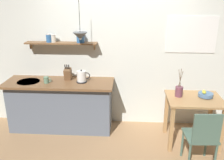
# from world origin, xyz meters

# --- Properties ---
(ground_plane) EXTENTS (14.00, 14.00, 0.00)m
(ground_plane) POSITION_xyz_m (0.00, 0.00, 0.00)
(ground_plane) COLOR #A87F56
(back_wall) EXTENTS (6.80, 0.11, 2.70)m
(back_wall) POSITION_xyz_m (0.20, 0.65, 1.35)
(back_wall) COLOR silver
(back_wall) RESTS_ON ground_plane
(kitchen_counter) EXTENTS (1.83, 0.63, 0.88)m
(kitchen_counter) POSITION_xyz_m (-1.00, 0.32, 0.45)
(kitchen_counter) COLOR slate
(kitchen_counter) RESTS_ON ground_plane
(wall_shelf) EXTENTS (1.21, 0.20, 0.33)m
(wall_shelf) POSITION_xyz_m (-0.89, 0.49, 1.55)
(wall_shelf) COLOR brown
(dining_table) EXTENTS (0.83, 0.65, 0.77)m
(dining_table) POSITION_xyz_m (1.19, 0.00, 0.62)
(dining_table) COLOR tan
(dining_table) RESTS_ON ground_plane
(dining_chair_near) EXTENTS (0.43, 0.43, 0.88)m
(dining_chair_near) POSITION_xyz_m (1.16, -0.62, 0.50)
(dining_chair_near) COLOR #4C6B5B
(dining_chair_near) RESTS_ON ground_plane
(fruit_bowl) EXTENTS (0.22, 0.22, 0.11)m
(fruit_bowl) POSITION_xyz_m (1.36, 0.05, 0.82)
(fruit_bowl) COLOR #51759E
(fruit_bowl) RESTS_ON dining_table
(twig_vase) EXTENTS (0.12, 0.12, 0.45)m
(twig_vase) POSITION_xyz_m (0.95, 0.06, 0.86)
(twig_vase) COLOR brown
(twig_vase) RESTS_ON dining_table
(electric_kettle) EXTENTS (0.26, 0.18, 0.22)m
(electric_kettle) POSITION_xyz_m (-0.61, 0.31, 0.98)
(electric_kettle) COLOR black
(electric_kettle) RESTS_ON kitchen_counter
(knife_block) EXTENTS (0.11, 0.18, 0.28)m
(knife_block) POSITION_xyz_m (-0.87, 0.41, 0.99)
(knife_block) COLOR brown
(knife_block) RESTS_ON kitchen_counter
(coffee_mug_by_sink) EXTENTS (0.13, 0.08, 0.11)m
(coffee_mug_by_sink) POSITION_xyz_m (-1.19, 0.23, 0.93)
(coffee_mug_by_sink) COLOR slate
(coffee_mug_by_sink) RESTS_ON kitchen_counter
(pendant_lamp) EXTENTS (0.23, 0.23, 0.66)m
(pendant_lamp) POSITION_xyz_m (-0.59, 0.26, 1.66)
(pendant_lamp) COLOR black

